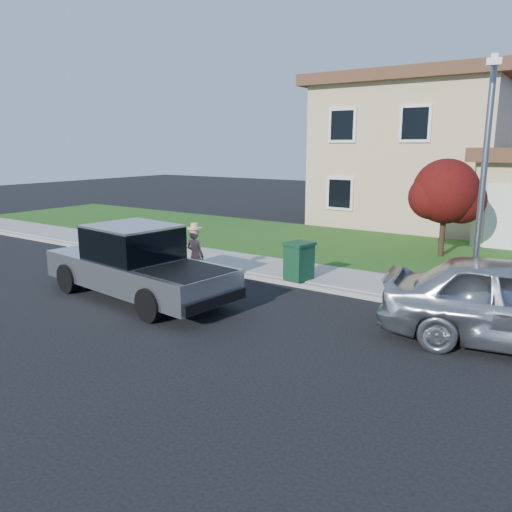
% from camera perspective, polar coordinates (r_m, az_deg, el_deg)
% --- Properties ---
extents(ground, '(80.00, 80.00, 0.00)m').
position_cam_1_polar(ground, '(11.82, -6.61, -5.92)').
color(ground, black).
rests_on(ground, ground).
extents(curb, '(40.00, 0.20, 0.12)m').
position_cam_1_polar(curb, '(13.53, 4.68, -3.23)').
color(curb, gray).
rests_on(curb, ground).
extents(sidewalk, '(40.00, 2.00, 0.15)m').
position_cam_1_polar(sidewalk, '(14.46, 6.84, -2.19)').
color(sidewalk, gray).
rests_on(sidewalk, ground).
extents(lawn, '(40.00, 7.00, 0.10)m').
position_cam_1_polar(lawn, '(18.48, 13.28, 0.71)').
color(lawn, '#224915').
rests_on(lawn, ground).
extents(house, '(14.00, 11.30, 6.85)m').
position_cam_1_polar(house, '(25.57, 20.80, 10.47)').
color(house, tan).
rests_on(house, ground).
extents(pickup_truck, '(5.74, 2.50, 1.83)m').
position_cam_1_polar(pickup_truck, '(12.65, -13.48, -0.95)').
color(pickup_truck, black).
rests_on(pickup_truck, ground).
extents(woman, '(0.56, 0.41, 1.67)m').
position_cam_1_polar(woman, '(13.75, -6.95, 0.13)').
color(woman, tan).
rests_on(woman, ground).
extents(ornamental_tree, '(2.35, 2.12, 3.22)m').
position_cam_1_polar(ornamental_tree, '(17.54, 20.95, 6.59)').
color(ornamental_tree, black).
rests_on(ornamental_tree, lawn).
extents(trash_bin, '(0.75, 0.82, 1.02)m').
position_cam_1_polar(trash_bin, '(13.57, 4.93, -0.54)').
color(trash_bin, '#0F3720').
rests_on(trash_bin, sidewalk).
extents(street_lamp, '(0.30, 0.71, 5.40)m').
position_cam_1_polar(street_lamp, '(11.33, 24.55, 8.16)').
color(street_lamp, slate).
rests_on(street_lamp, ground).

